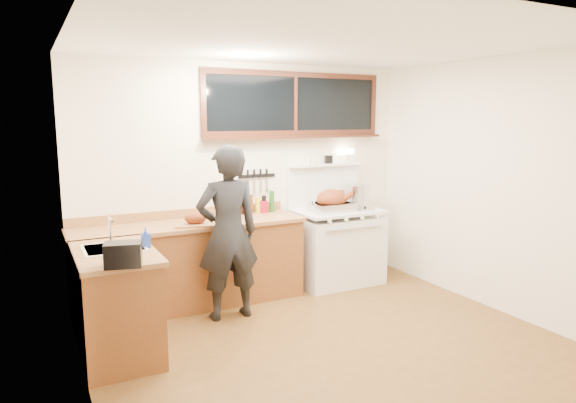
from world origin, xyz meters
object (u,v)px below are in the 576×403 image
vintage_stove (336,244)px  roast_turkey (332,202)px  man (228,233)px  cutting_board (196,220)px

vintage_stove → roast_turkey: 0.55m
roast_turkey → man: bearing=-164.5°
cutting_board → vintage_stove: bearing=3.6°
man → cutting_board: (-0.22, 0.35, 0.09)m
vintage_stove → cutting_board: size_ratio=3.43×
cutting_board → roast_turkey: size_ratio=0.88×
vintage_stove → cutting_board: vintage_stove is taller
man → roast_turkey: 1.52m
cutting_board → roast_turkey: roast_turkey is taller
vintage_stove → man: size_ratio=0.92×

